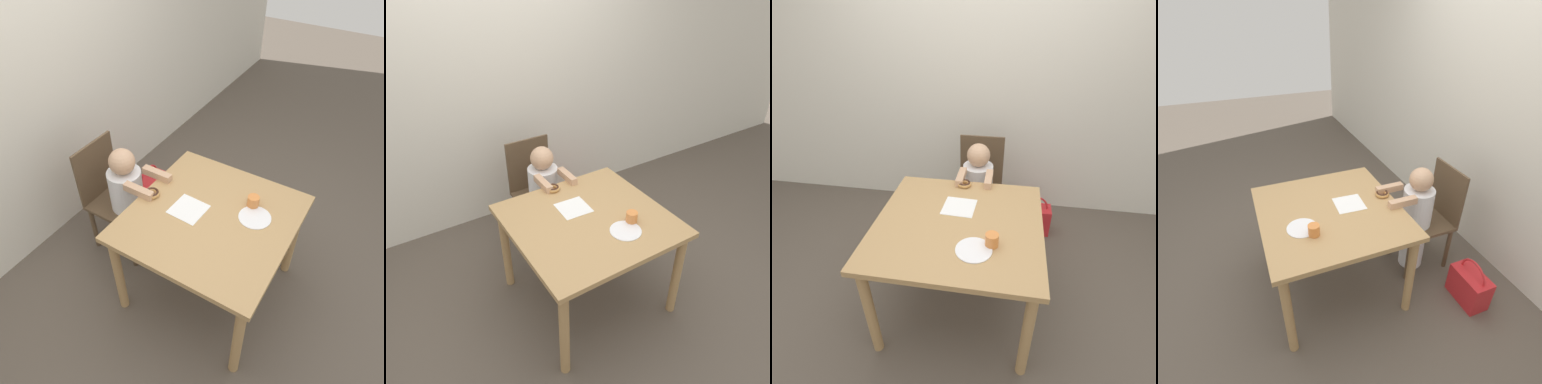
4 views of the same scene
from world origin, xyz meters
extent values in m
plane|color=brown|center=(0.00, 0.00, 0.00)|extent=(12.00, 12.00, 0.00)
cube|color=silver|center=(0.00, 1.37, 1.25)|extent=(8.00, 0.05, 2.50)
cube|color=tan|center=(0.00, 0.00, 0.70)|extent=(0.99, 0.96, 0.03)
cylinder|color=tan|center=(-0.43, -0.42, 0.34)|extent=(0.06, 0.06, 0.68)
cylinder|color=tan|center=(0.43, -0.42, 0.34)|extent=(0.06, 0.06, 0.68)
cylinder|color=tan|center=(-0.43, 0.42, 0.34)|extent=(0.06, 0.06, 0.68)
cylinder|color=tan|center=(0.43, 0.42, 0.34)|extent=(0.06, 0.06, 0.68)
cube|color=brown|center=(0.03, 0.75, 0.42)|extent=(0.38, 0.44, 0.03)
cube|color=brown|center=(0.03, 0.97, 0.65)|extent=(0.38, 0.02, 0.45)
cylinder|color=brown|center=(-0.12, 0.57, 0.20)|extent=(0.04, 0.04, 0.40)
cylinder|color=brown|center=(0.19, 0.57, 0.20)|extent=(0.04, 0.04, 0.40)
cylinder|color=brown|center=(-0.12, 0.94, 0.20)|extent=(0.04, 0.04, 0.40)
cylinder|color=brown|center=(0.19, 0.94, 0.20)|extent=(0.04, 0.04, 0.40)
cylinder|color=white|center=(0.03, 0.70, 0.21)|extent=(0.20, 0.20, 0.43)
cylinder|color=white|center=(0.03, 0.70, 0.58)|extent=(0.24, 0.24, 0.31)
sphere|color=tan|center=(0.03, 0.70, 0.83)|extent=(0.18, 0.18, 0.18)
cube|color=tan|center=(-0.07, 0.49, 0.74)|extent=(0.05, 0.21, 0.05)
cube|color=tan|center=(0.13, 0.49, 0.74)|extent=(0.05, 0.21, 0.05)
torus|color=tan|center=(-0.03, 0.42, 0.73)|extent=(0.10, 0.10, 0.03)
torus|color=#381E14|center=(-0.03, 0.42, 0.74)|extent=(0.09, 0.09, 0.02)
cube|color=white|center=(-0.02, 0.15, 0.72)|extent=(0.21, 0.21, 0.00)
cube|color=red|center=(0.53, 0.90, 0.13)|extent=(0.30, 0.17, 0.26)
torus|color=red|center=(0.53, 0.90, 0.26)|extent=(0.24, 0.02, 0.24)
cylinder|color=orange|center=(0.21, -0.17, 0.75)|extent=(0.07, 0.07, 0.07)
cylinder|color=white|center=(0.12, -0.23, 0.72)|extent=(0.20, 0.20, 0.01)
camera|label=1|loc=(-1.41, -0.72, 2.32)|focal=35.00mm
camera|label=2|loc=(-1.07, -1.58, 2.17)|focal=35.00mm
camera|label=3|loc=(0.26, -1.38, 1.81)|focal=28.00mm
camera|label=4|loc=(1.61, -0.49, 1.93)|focal=28.00mm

